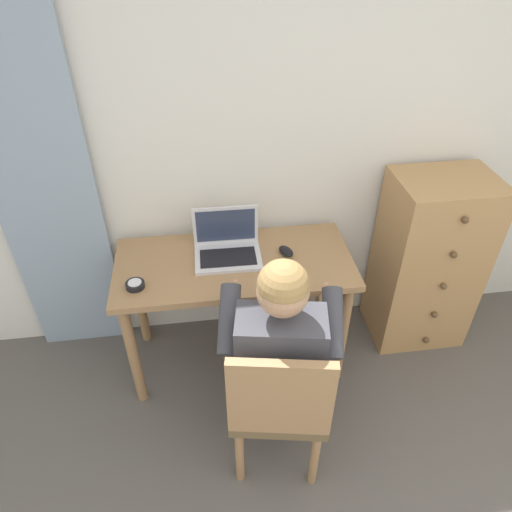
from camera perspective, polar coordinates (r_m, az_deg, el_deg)
name	(u,v)px	position (r m, az deg, el deg)	size (l,w,h in m)	color
wall_back	(304,134)	(2.50, 5.87, 14.63)	(4.80, 0.05, 2.50)	silver
curtain_panel	(42,185)	(2.56, -24.65, 7.85)	(0.51, 0.03, 2.17)	#8EA3B7
desk	(235,278)	(2.47, -2.61, -2.74)	(1.22, 0.56, 0.73)	#9E754C
dresser	(427,262)	(2.88, 20.13, -0.70)	(0.53, 0.44, 1.07)	tan
chair	(279,401)	(2.11, 2.83, -17.30)	(0.49, 0.47, 0.87)	brown
person_seated	(280,341)	(2.09, 2.92, -10.32)	(0.60, 0.63, 1.19)	#33384C
laptop	(227,246)	(2.42, -3.54, 1.21)	(0.34, 0.26, 0.24)	silver
computer_mouse	(286,251)	(2.45, 3.68, 0.60)	(0.06, 0.10, 0.03)	black
desk_clock	(135,285)	(2.31, -14.53, -3.43)	(0.09, 0.09, 0.03)	black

